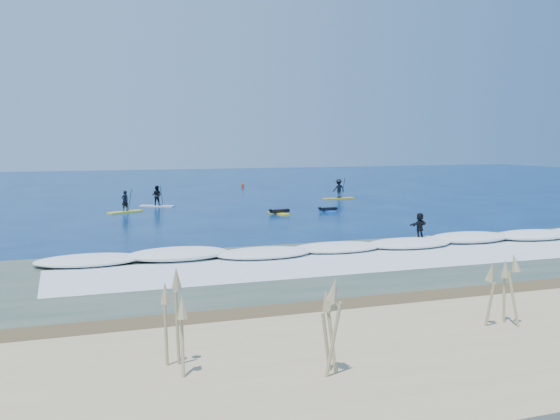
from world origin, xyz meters
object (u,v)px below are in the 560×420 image
object	(u,v)px
marker_buoy	(243,186)
prone_paddler_near	(279,212)
sup_paddler_left	(125,205)
sup_paddler_center	(157,198)
prone_paddler_far	(328,210)
sup_paddler_right	(339,190)
wave_surfer	(420,227)

from	to	relation	value
marker_buoy	prone_paddler_near	bearing A→B (deg)	-99.80
sup_paddler_left	sup_paddler_center	size ratio (longest dim) A/B	0.97
prone_paddler_near	marker_buoy	bearing A→B (deg)	-23.19
sup_paddler_center	prone_paddler_far	xyz separation A→B (m)	(11.99, -8.12, -0.62)
prone_paddler_near	sup_paddler_center	bearing A→B (deg)	30.06
sup_paddler_right	marker_buoy	distance (m)	16.32
wave_surfer	marker_buoy	bearing A→B (deg)	68.22
sup_paddler_left	prone_paddler_far	world-z (taller)	sup_paddler_left
wave_surfer	sup_paddler_center	bearing A→B (deg)	95.06
sup_paddler_left	marker_buoy	bearing A→B (deg)	26.86
prone_paddler_near	marker_buoy	xyz separation A→B (m)	(4.32, 25.02, 0.15)
sup_paddler_right	prone_paddler_far	distance (m)	10.68
sup_paddler_left	sup_paddler_right	xyz separation A→B (m)	(20.15, 4.65, 0.24)
prone_paddler_far	sup_paddler_left	bearing A→B (deg)	68.98
sup_paddler_right	marker_buoy	size ratio (longest dim) A/B	4.49
sup_paddler_center	prone_paddler_near	distance (m)	11.50
sup_paddler_left	sup_paddler_right	bearing A→B (deg)	-13.23
prone_paddler_near	wave_surfer	world-z (taller)	wave_surfer
sup_paddler_center	marker_buoy	xyz separation A→B (m)	(12.22, 16.68, -0.46)
sup_paddler_center	prone_paddler_far	size ratio (longest dim) A/B	1.42
sup_paddler_right	prone_paddler_near	world-z (taller)	sup_paddler_right
sup_paddler_center	sup_paddler_right	size ratio (longest dim) A/B	0.91
prone_paddler_far	wave_surfer	world-z (taller)	wave_surfer
prone_paddler_near	prone_paddler_far	world-z (taller)	prone_paddler_near
prone_paddler_near	wave_surfer	size ratio (longest dim) A/B	1.07
prone_paddler_near	wave_surfer	bearing A→B (deg)	177.35
sup_paddler_right	marker_buoy	world-z (taller)	sup_paddler_right
prone_paddler_far	marker_buoy	bearing A→B (deg)	-4.31
sup_paddler_right	prone_paddler_near	xyz separation A→B (m)	(-9.32, -9.50, -0.69)
sup_paddler_center	sup_paddler_right	bearing A→B (deg)	33.45
sup_paddler_right	prone_paddler_far	size ratio (longest dim) A/B	1.55
prone_paddler_near	marker_buoy	size ratio (longest dim) A/B	3.24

